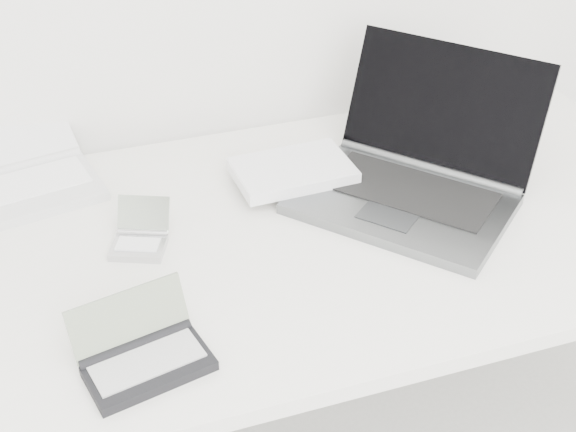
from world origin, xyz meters
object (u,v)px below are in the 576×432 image
object	(u,v)px
laptop_large	(390,174)
palmtop_charcoal	(143,355)
netbook_open_white	(22,175)
desk	(296,248)

from	to	relation	value
laptop_large	palmtop_charcoal	bearing A→B (deg)	-100.77
netbook_open_white	palmtop_charcoal	xyz separation A→B (m)	(0.14, -0.58, -0.00)
laptop_large	palmtop_charcoal	distance (m)	0.63
laptop_large	netbook_open_white	world-z (taller)	laptop_large
netbook_open_white	palmtop_charcoal	size ratio (longest dim) A/B	1.83
palmtop_charcoal	desk	bearing A→B (deg)	25.59
desk	palmtop_charcoal	world-z (taller)	palmtop_charcoal
desk	palmtop_charcoal	xyz separation A→B (m)	(-0.33, -0.26, 0.07)
desk	netbook_open_white	world-z (taller)	netbook_open_white
palmtop_charcoal	laptop_large	bearing A→B (deg)	17.66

